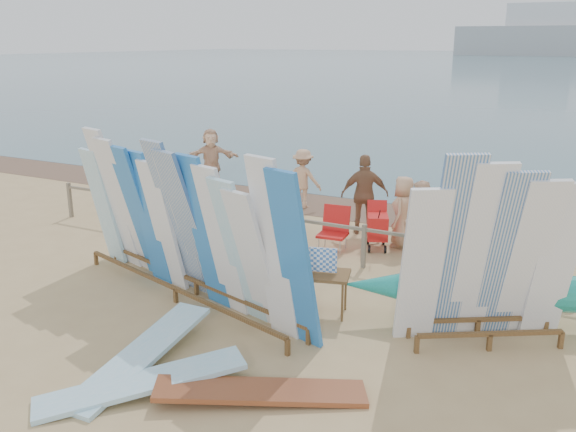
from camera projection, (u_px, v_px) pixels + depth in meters
The scene contains 23 objects.
ground at pixel (194, 304), 10.58m from camera, with size 160.00×160.00×0.00m, color tan.
ocean at pixel (575, 63), 120.01m from camera, with size 320.00×240.00×0.02m, color #3F6372.
wet_sand_strip at pixel (348, 207), 16.73m from camera, with size 40.00×2.60×0.01m, color brown.
distant_ship at pixel (540, 36), 168.24m from camera, with size 45.00×8.00×14.00m.
fence at pixel (275, 224), 12.97m from camera, with size 12.08×0.08×0.90m.
main_surfboard_rack at pixel (183, 229), 10.43m from camera, with size 5.75×2.24×2.88m.
side_surfboard_rack at pixel (490, 260), 8.85m from camera, with size 2.56×1.89×2.98m.
outrigger_canoe at pixel (548, 296), 9.48m from camera, with size 6.20×2.74×0.91m.
vendor_table at pixel (322, 292), 10.10m from camera, with size 1.01×0.82×1.16m.
flat_board_a at pixel (142, 366), 8.56m from camera, with size 0.56×2.70×0.07m, color #8DC9E3.
flat_board_b at pixel (143, 392), 7.93m from camera, with size 0.56×2.70×0.07m, color #8DC9E3.
flat_board_c at pixel (261, 398), 7.79m from camera, with size 0.56×2.70×0.07m, color brown.
beach_chair_left at pixel (270, 234), 13.62m from camera, with size 0.54×0.56×0.80m.
beach_chair_right at pixel (333, 238), 13.23m from camera, with size 0.65×0.67×0.95m.
stroller at pixel (377, 231), 13.27m from camera, with size 0.76×0.88×1.02m.
beachgoer_8 at pixel (421, 219), 12.76m from camera, with size 0.78×0.37×1.60m, color beige.
beachgoer_6 at pixel (403, 212), 13.32m from camera, with size 0.77×0.37×1.58m, color tan.
beachgoer_0 at pixel (152, 175), 16.89m from camera, with size 0.78×0.37×1.59m, color tan.
beachgoer_11 at pixel (211, 158), 18.78m from camera, with size 1.67×0.54×1.80m, color beige.
beachgoer_4 at pixel (365, 195), 14.18m from camera, with size 1.10×0.48×1.88m, color #8C6042.
beachgoer_3 at pixel (303, 179), 16.44m from camera, with size 1.04×0.43×1.60m, color tan.
beachgoer_10 at pixel (556, 242), 11.07m from camera, with size 1.03×0.45×1.76m, color #8C6042.
beachgoer_7 at pixel (491, 204), 13.64m from camera, with size 0.64×0.35×1.75m, color #8C6042.
Camera 1 is at (5.89, -7.92, 4.42)m, focal length 38.00 mm.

